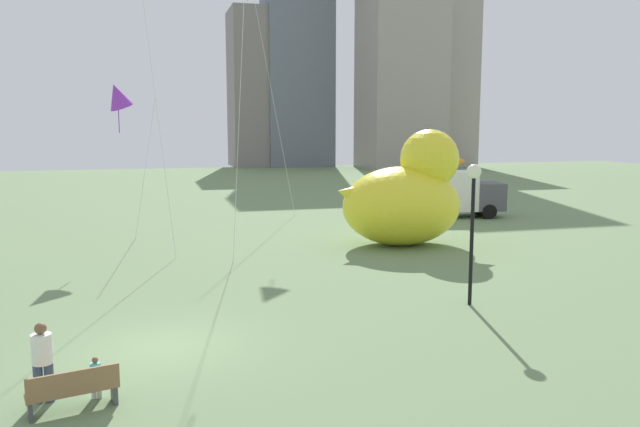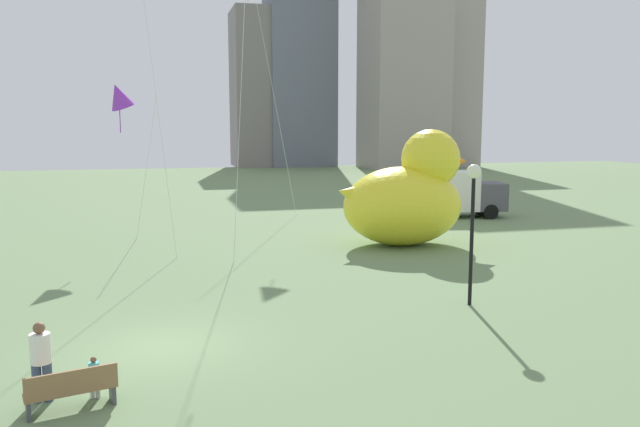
% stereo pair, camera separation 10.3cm
% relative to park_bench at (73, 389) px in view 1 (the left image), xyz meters
% --- Properties ---
extents(ground_plane, '(140.00, 140.00, 0.00)m').
position_rel_park_bench_xyz_m(ground_plane, '(1.83, 3.37, -0.48)').
color(ground_plane, '#688356').
extents(park_bench, '(1.81, 0.88, 0.90)m').
position_rel_park_bench_xyz_m(park_bench, '(0.00, 0.00, 0.00)').
color(park_bench, olive).
rests_on(park_bench, ground).
extents(person_adult, '(0.42, 0.42, 1.70)m').
position_rel_park_bench_xyz_m(person_adult, '(-0.64, 0.66, 0.46)').
color(person_adult, '#38476B').
rests_on(person_adult, ground).
extents(person_child, '(0.22, 0.22, 0.90)m').
position_rel_park_bench_xyz_m(person_child, '(0.38, 0.57, 0.02)').
color(person_child, silver).
rests_on(person_child, ground).
extents(giant_inflatable_duck, '(6.63, 4.26, 5.50)m').
position_rel_park_bench_xyz_m(giant_inflatable_duck, '(13.36, 14.91, 1.86)').
color(giant_inflatable_duck, yellow).
rests_on(giant_inflatable_duck, ground).
extents(lamppost, '(0.45, 0.45, 4.49)m').
position_rel_park_bench_xyz_m(lamppost, '(11.33, 4.83, 2.91)').
color(lamppost, black).
rests_on(lamppost, ground).
extents(box_truck, '(6.58, 3.31, 2.85)m').
position_rel_park_bench_xyz_m(box_truck, '(19.50, 22.76, 0.97)').
color(box_truck, white).
rests_on(box_truck, ground).
extents(city_skyline, '(32.40, 18.15, 33.97)m').
position_rel_park_bench_xyz_m(city_skyline, '(30.35, 70.64, 13.81)').
color(city_skyline, gray).
rests_on(city_skyline, ground).
extents(kite_purple, '(2.58, 2.52, 7.74)m').
position_rel_park_bench_xyz_m(kite_purple, '(0.32, 18.20, 6.54)').
color(kite_purple, silver).
rests_on(kite_purple, ground).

